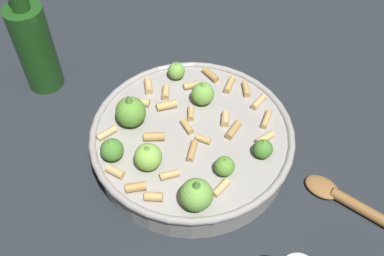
# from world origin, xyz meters

# --- Properties ---
(ground_plane) EXTENTS (2.40, 2.40, 0.00)m
(ground_plane) POSITION_xyz_m (0.00, 0.00, 0.00)
(ground_plane) COLOR #23282D
(cooking_pan) EXTENTS (0.31, 0.31, 0.11)m
(cooking_pan) POSITION_xyz_m (0.00, -0.00, 0.03)
(cooking_pan) COLOR #9E9993
(cooking_pan) RESTS_ON ground
(olive_oil_bottle) EXTENTS (0.06, 0.06, 0.21)m
(olive_oil_bottle) POSITION_xyz_m (0.08, -0.30, 0.09)
(olive_oil_bottle) COLOR #1E4C19
(olive_oil_bottle) RESTS_ON ground
(wooden_spoon) EXTENTS (0.06, 0.24, 0.02)m
(wooden_spoon) POSITION_xyz_m (-0.10, 0.26, 0.01)
(wooden_spoon) COLOR olive
(wooden_spoon) RESTS_ON ground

